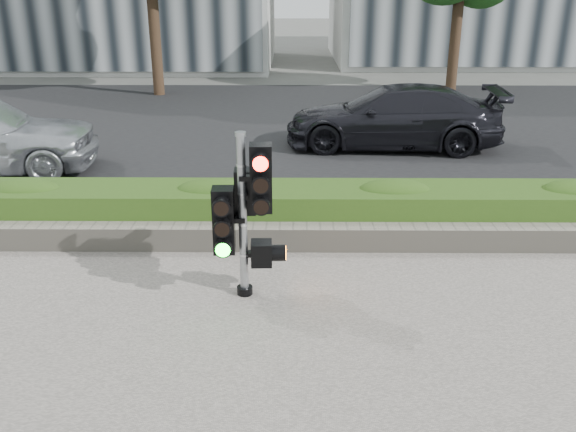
# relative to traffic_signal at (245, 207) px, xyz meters

# --- Properties ---
(ground) EXTENTS (120.00, 120.00, 0.00)m
(ground) POSITION_rel_traffic_signal_xyz_m (0.56, -0.57, -1.13)
(ground) COLOR #51514C
(ground) RESTS_ON ground
(road) EXTENTS (60.00, 13.00, 0.02)m
(road) POSITION_rel_traffic_signal_xyz_m (0.56, 9.43, -1.12)
(road) COLOR black
(road) RESTS_ON ground
(curb) EXTENTS (60.00, 0.25, 0.12)m
(curb) POSITION_rel_traffic_signal_xyz_m (0.56, 2.58, -1.07)
(curb) COLOR gray
(curb) RESTS_ON ground
(stone_wall) EXTENTS (12.00, 0.32, 0.34)m
(stone_wall) POSITION_rel_traffic_signal_xyz_m (0.56, 1.33, -0.93)
(stone_wall) COLOR gray
(stone_wall) RESTS_ON sidewalk
(hedge) EXTENTS (12.00, 1.00, 0.68)m
(hedge) POSITION_rel_traffic_signal_xyz_m (0.56, 1.98, -0.76)
(hedge) COLOR #5A8127
(hedge) RESTS_ON sidewalk
(traffic_signal) EXTENTS (0.69, 0.51, 2.00)m
(traffic_signal) POSITION_rel_traffic_signal_xyz_m (0.00, 0.00, 0.00)
(traffic_signal) COLOR black
(traffic_signal) RESTS_ON sidewalk
(car_dark) EXTENTS (4.93, 2.30, 1.39)m
(car_dark) POSITION_rel_traffic_signal_xyz_m (2.81, 7.07, -0.42)
(car_dark) COLOR black
(car_dark) RESTS_ON road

